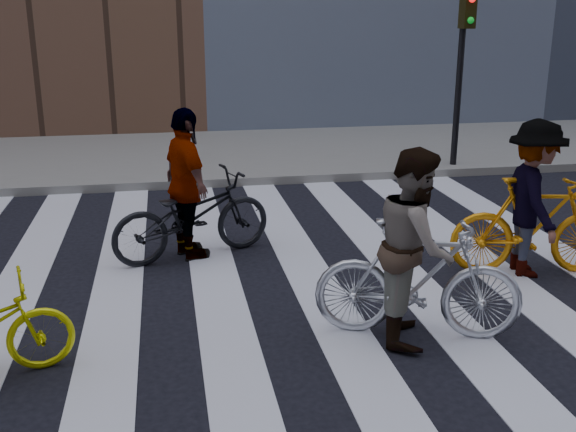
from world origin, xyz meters
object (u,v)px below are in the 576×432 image
object	(u,v)px
traffic_signal	(463,51)
rider_right	(533,199)
bike_yellow_right	(534,226)
rider_rear	(187,185)
bike_dark_rear	(192,216)
rider_mid	(415,246)
bike_silver_mid	(418,279)

from	to	relation	value
traffic_signal	rider_right	size ratio (longest dim) A/B	1.82
traffic_signal	rider_right	xyz separation A→B (m)	(-1.32, -5.02, -1.37)
bike_yellow_right	rider_rear	size ratio (longest dim) A/B	1.03
bike_dark_rear	rider_mid	distance (m)	3.23
rider_right	rider_rear	world-z (taller)	rider_rear
bike_silver_mid	rider_rear	distance (m)	3.28
traffic_signal	rider_right	bearing A→B (deg)	-104.71
bike_dark_rear	bike_silver_mid	bearing A→B (deg)	-161.62
rider_mid	rider_rear	world-z (taller)	rider_rear
bike_dark_rear	rider_mid	size ratio (longest dim) A/B	1.13
bike_silver_mid	rider_mid	distance (m)	0.34
traffic_signal	bike_yellow_right	xyz separation A→B (m)	(-1.27, -5.02, -1.70)
bike_silver_mid	rider_right	size ratio (longest dim) A/B	1.06
traffic_signal	rider_mid	world-z (taller)	traffic_signal
bike_dark_rear	bike_yellow_right	bearing A→B (deg)	-127.35
bike_silver_mid	bike_yellow_right	size ratio (longest dim) A/B	1.00
bike_silver_mid	bike_yellow_right	bearing A→B (deg)	-38.02
bike_yellow_right	rider_rear	world-z (taller)	rider_rear
bike_silver_mid	rider_rear	world-z (taller)	rider_rear
rider_mid	bike_yellow_right	bearing A→B (deg)	-38.70
bike_yellow_right	rider_rear	xyz separation A→B (m)	(-3.94, 1.27, 0.36)
rider_mid	rider_rear	size ratio (longest dim) A/B	0.97
rider_mid	rider_right	world-z (taller)	rider_mid
bike_silver_mid	bike_dark_rear	bearing A→B (deg)	55.62
rider_mid	bike_silver_mid	bearing A→B (deg)	-71.98
traffic_signal	bike_silver_mid	size ratio (longest dim) A/B	1.72
bike_dark_rear	rider_mid	bearing A→B (deg)	-162.33
traffic_signal	bike_silver_mid	xyz separation A→B (m)	(-3.18, -6.31, -1.70)
rider_mid	rider_right	size ratio (longest dim) A/B	1.00
bike_yellow_right	rider_right	world-z (taller)	rider_right
traffic_signal	rider_rear	size ratio (longest dim) A/B	1.77
rider_right	rider_rear	distance (m)	4.09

